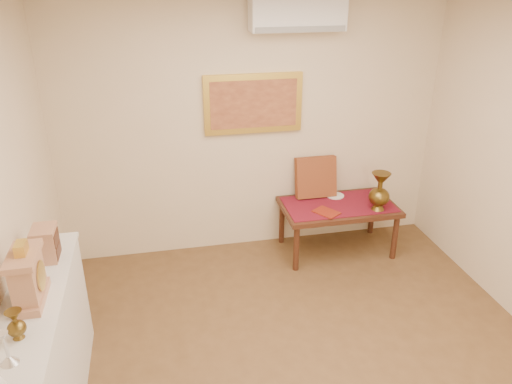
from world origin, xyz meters
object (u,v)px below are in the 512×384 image
object	(u,v)px
brass_urn_tall	(380,188)
display_ledge	(41,379)
mantel_clock	(28,277)
wooden_chest	(46,243)
low_table	(338,210)

from	to	relation	value
brass_urn_tall	display_ledge	world-z (taller)	brass_urn_tall
mantel_clock	wooden_chest	world-z (taller)	mantel_clock
brass_urn_tall	mantel_clock	xyz separation A→B (m)	(-3.02, -1.53, 0.35)
mantel_clock	low_table	bearing A→B (deg)	33.01
display_ledge	mantel_clock	xyz separation A→B (m)	(0.01, 0.15, 0.66)
brass_urn_tall	wooden_chest	distance (m)	3.19
brass_urn_tall	low_table	distance (m)	0.52
brass_urn_tall	wooden_chest	bearing A→B (deg)	-160.92
display_ledge	wooden_chest	bearing A→B (deg)	87.74
mantel_clock	brass_urn_tall	bearing A→B (deg)	26.93
display_ledge	mantel_clock	size ratio (longest dim) A/B	4.93
wooden_chest	brass_urn_tall	bearing A→B (deg)	19.08
mantel_clock	wooden_chest	xyz separation A→B (m)	(0.02, 0.49, -0.05)
display_ledge	wooden_chest	xyz separation A→B (m)	(0.03, 0.64, 0.61)
display_ledge	wooden_chest	world-z (taller)	wooden_chest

